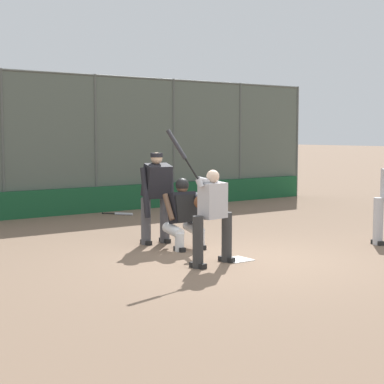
# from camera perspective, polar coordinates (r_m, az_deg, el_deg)

# --- Properties ---
(ground_plane) EXTENTS (160.00, 160.00, 0.00)m
(ground_plane) POSITION_cam_1_polar(r_m,az_deg,el_deg) (10.54, 4.00, -6.04)
(ground_plane) COLOR #7A604C
(home_plate_marker) EXTENTS (0.43, 0.43, 0.01)m
(home_plate_marker) POSITION_cam_1_polar(r_m,az_deg,el_deg) (10.54, 4.00, -6.01)
(home_plate_marker) COLOR white
(home_plate_marker) RESTS_ON ground_plane
(backstop_fence) EXTENTS (17.47, 0.08, 3.59)m
(backstop_fence) POSITION_cam_1_polar(r_m,az_deg,el_deg) (16.39, -12.41, 4.49)
(backstop_fence) COLOR #515651
(backstop_fence) RESTS_ON ground_plane
(padding_wall) EXTENTS (17.04, 0.18, 0.67)m
(padding_wall) POSITION_cam_1_polar(r_m,az_deg,el_deg) (16.39, -12.16, -0.93)
(padding_wall) COLOR #19512D
(padding_wall) RESTS_ON ground_plane
(bleachers_beyond) EXTENTS (12.17, 1.95, 1.16)m
(bleachers_beyond) POSITION_cam_1_polar(r_m,az_deg,el_deg) (18.25, -16.72, -0.25)
(bleachers_beyond) COLOR slate
(bleachers_beyond) RESTS_ON ground_plane
(batter_at_plate) EXTENTS (1.06, 0.60, 2.12)m
(batter_at_plate) POSITION_cam_1_polar(r_m,az_deg,el_deg) (10.00, 1.78, -1.91)
(batter_at_plate) COLOR #333333
(batter_at_plate) RESTS_ON ground_plane
(catcher_behind_plate) EXTENTS (0.67, 0.80, 1.26)m
(catcher_behind_plate) POSITION_cam_1_polar(r_m,az_deg,el_deg) (11.43, -0.67, -1.83)
(catcher_behind_plate) COLOR silver
(catcher_behind_plate) RESTS_ON ground_plane
(umpire_home) EXTENTS (0.69, 0.46, 1.71)m
(umpire_home) POSITION_cam_1_polar(r_m,az_deg,el_deg) (11.93, -3.18, -0.26)
(umpire_home) COLOR #4C4C51
(umpire_home) RESTS_ON ground_plane
(spare_bat_by_padding) EXTENTS (0.55, 0.69, 0.07)m
(spare_bat_by_padding) POSITION_cam_1_polar(r_m,az_deg,el_deg) (16.29, -6.30, -1.94)
(spare_bat_by_padding) COLOR black
(spare_bat_by_padding) RESTS_ON ground_plane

